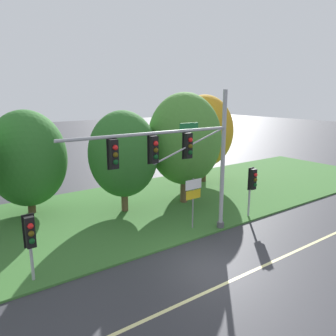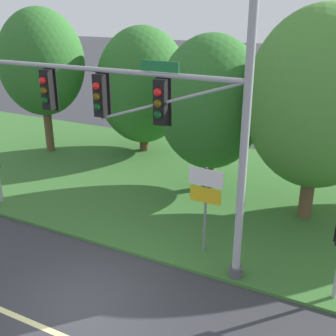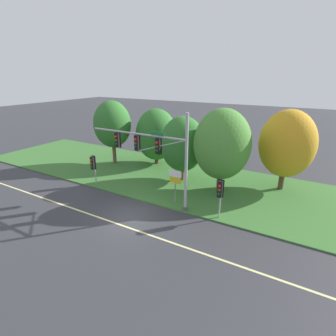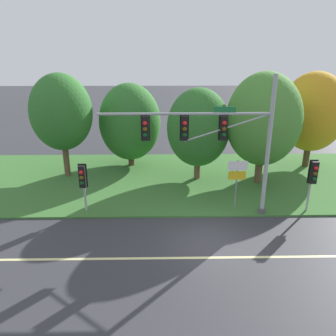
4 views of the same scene
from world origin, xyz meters
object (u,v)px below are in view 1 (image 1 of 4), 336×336
pedestrian_signal_near_kerb (252,182)px  route_sign_post (193,194)px  tree_left_of_mast (27,159)px  tree_mid_verge (184,139)px  pedestrian_signal_further_along (30,235)px  tree_tall_centre (204,131)px  tree_behind_signpost (123,154)px  traffic_signal_mast (183,155)px

pedestrian_signal_near_kerb → route_sign_post: 3.99m
tree_left_of_mast → tree_mid_verge: tree_mid_verge is taller
pedestrian_signal_further_along → tree_mid_verge: bearing=21.7°
tree_mid_verge → tree_tall_centre: size_ratio=1.02×
pedestrian_signal_near_kerb → tree_tall_centre: (3.12, 7.81, 2.05)m
route_sign_post → tree_tall_centre: tree_tall_centre is taller
pedestrian_signal_near_kerb → pedestrian_signal_further_along: bearing=179.1°
route_sign_post → tree_left_of_mast: 10.19m
pedestrian_signal_further_along → tree_mid_verge: 11.86m
tree_left_of_mast → tree_behind_signpost: tree_left_of_mast is taller
route_sign_post → tree_behind_signpost: bearing=110.4°
tree_left_of_mast → tree_mid_verge: 9.78m
tree_behind_signpost → tree_tall_centre: (8.76, 2.51, 0.59)m
traffic_signal_mast → pedestrian_signal_further_along: (-7.03, 0.33, -2.40)m
pedestrian_signal_further_along → tree_tall_centre: (15.47, 7.61, 2.24)m
pedestrian_signal_near_kerb → tree_left_of_mast: bearing=141.6°
traffic_signal_mast → tree_behind_signpost: traffic_signal_mast is taller
pedestrian_signal_further_along → tree_behind_signpost: bearing=37.2°
pedestrian_signal_near_kerb → pedestrian_signal_further_along: pedestrian_signal_near_kerb is taller
tree_tall_centre → tree_mid_verge: bearing=-144.7°
traffic_signal_mast → route_sign_post: size_ratio=3.17×
pedestrian_signal_near_kerb → tree_mid_verge: (-1.55, 4.50, 2.14)m
tree_tall_centre → pedestrian_signal_near_kerb: bearing=-111.8°
pedestrian_signal_further_along → route_sign_post: size_ratio=0.99×
pedestrian_signal_further_along → tree_tall_centre: tree_tall_centre is taller
tree_left_of_mast → tree_tall_centre: bearing=-2.1°
traffic_signal_mast → pedestrian_signal_further_along: size_ratio=3.21×
traffic_signal_mast → tree_behind_signpost: size_ratio=1.42×
pedestrian_signal_further_along → tree_behind_signpost: tree_behind_signpost is taller
traffic_signal_mast → tree_behind_signpost: bearing=93.4°
route_sign_post → tree_left_of_mast: (-6.58, 7.64, 1.48)m
route_sign_post → tree_left_of_mast: size_ratio=0.44×
traffic_signal_mast → tree_left_of_mast: size_ratio=1.40×
tree_behind_signpost → pedestrian_signal_near_kerb: bearing=-43.2°
pedestrian_signal_further_along → route_sign_post: 8.44m
traffic_signal_mast → pedestrian_signal_near_kerb: bearing=1.4°
tree_left_of_mast → pedestrian_signal_near_kerb: bearing=-38.4°
traffic_signal_mast → route_sign_post: traffic_signal_mast is taller
route_sign_post → tree_behind_signpost: size_ratio=0.45×
tree_behind_signpost → tree_mid_verge: (4.09, -0.80, 0.69)m
traffic_signal_mast → tree_tall_centre: traffic_signal_mast is taller
tree_mid_verge → tree_tall_centre: 5.73m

